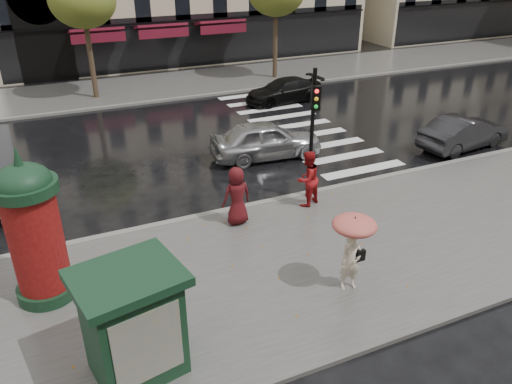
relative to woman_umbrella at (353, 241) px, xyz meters
name	(u,v)px	position (x,y,z in m)	size (l,w,h in m)	color
ground	(268,261)	(-1.29, 2.02, -1.49)	(160.00, 160.00, 0.00)	black
near_sidewalk	(276,269)	(-1.29, 1.52, -1.43)	(90.00, 7.00, 0.12)	#474744
far_sidewalk	(129,89)	(-1.29, 21.02, -1.43)	(90.00, 6.00, 0.12)	#474744
near_kerb	(228,210)	(-1.29, 5.02, -1.42)	(90.00, 0.25, 0.14)	slate
far_kerb	(141,103)	(-1.29, 18.02, -1.42)	(90.00, 0.25, 0.14)	slate
zebra_crossing	(295,125)	(4.71, 11.62, -1.48)	(3.60, 11.75, 0.01)	silver
tree_far_left	(82,0)	(-3.29, 20.02, 3.68)	(3.40, 3.40, 6.64)	#38281C
woman_umbrella	(353,241)	(0.00, 0.00, 0.00)	(1.08, 1.08, 2.07)	beige
woman_red	(307,179)	(1.19, 4.29, -0.44)	(0.91, 0.71, 1.86)	maroon
man_burgundy	(237,196)	(-1.34, 4.12, -0.45)	(0.90, 0.58, 1.83)	#4D0F13
morris_column	(34,228)	(-6.90, 2.79, 0.52)	(1.46, 1.46, 3.94)	#13321D
traffic_light	(313,123)	(1.55, 4.74, 1.27)	(0.32, 0.43, 4.34)	black
newsstand	(133,322)	(-5.39, -0.52, -0.14)	(2.25, 2.01, 2.37)	#13321D
car_silver	(266,139)	(1.78, 8.70, -0.72)	(1.80, 4.48, 1.53)	#A7A7AC
car_darkgrey	(464,132)	(9.82, 6.22, -0.80)	(1.46, 4.19, 1.38)	black
car_black	(284,91)	(5.95, 15.31, -0.86)	(1.75, 4.30, 1.25)	black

